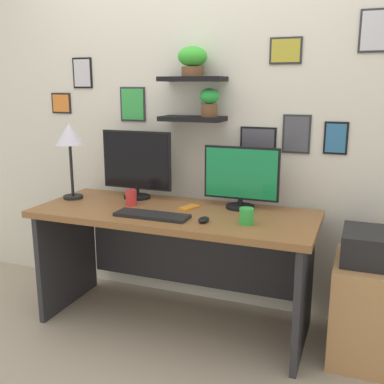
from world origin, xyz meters
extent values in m
plane|color=tan|center=(0.00, 0.00, 0.00)|extent=(8.00, 8.00, 0.00)
cube|color=silver|center=(0.00, 0.44, 1.35)|extent=(4.40, 0.04, 2.70)
cube|color=black|center=(0.00, 0.32, 1.28)|extent=(0.41, 0.20, 0.03)
cube|color=black|center=(0.00, 0.32, 1.53)|extent=(0.41, 0.20, 0.03)
cylinder|color=brown|center=(0.11, 0.32, 1.34)|extent=(0.10, 0.10, 0.08)
ellipsoid|color=green|center=(0.11, 0.32, 1.43)|extent=(0.13, 0.13, 0.10)
cylinder|color=brown|center=(0.00, 0.32, 1.58)|extent=(0.14, 0.14, 0.06)
ellipsoid|color=green|center=(0.00, 0.32, 1.67)|extent=(0.19, 0.19, 0.12)
cube|color=#2D2D33|center=(-0.48, 0.42, 1.37)|extent=(0.19, 0.02, 0.24)
cube|color=green|center=(-0.48, 0.41, 1.37)|extent=(0.17, 0.00, 0.21)
cube|color=black|center=(0.41, 0.42, 1.13)|extent=(0.23, 0.02, 0.21)
cube|color=#4C4C56|center=(0.41, 0.41, 1.13)|extent=(0.21, 0.00, 0.19)
cube|color=black|center=(-1.08, 0.42, 1.36)|extent=(0.16, 0.02, 0.15)
cube|color=orange|center=(-1.08, 0.41, 1.36)|extent=(0.14, 0.00, 0.13)
cube|color=#2D2D33|center=(0.56, 0.42, 1.70)|extent=(0.19, 0.02, 0.16)
cube|color=gold|center=(0.56, 0.41, 1.70)|extent=(0.17, 0.00, 0.13)
cube|color=#2D2D33|center=(1.07, 0.42, 1.79)|extent=(0.19, 0.02, 0.24)
cube|color=silver|center=(1.07, 0.41, 1.79)|extent=(0.17, 0.00, 0.21)
cube|color=black|center=(0.89, 0.42, 1.18)|extent=(0.14, 0.02, 0.20)
cube|color=teal|center=(0.89, 0.41, 1.18)|extent=(0.12, 0.00, 0.17)
cube|color=#2D2D33|center=(0.65, 0.42, 1.20)|extent=(0.17, 0.02, 0.24)
cube|color=#4C4C56|center=(0.65, 0.41, 1.20)|extent=(0.15, 0.00, 0.21)
cube|color=black|center=(-0.88, 0.42, 1.58)|extent=(0.16, 0.02, 0.21)
cube|color=silver|center=(-0.88, 0.41, 1.58)|extent=(0.13, 0.00, 0.19)
cube|color=brown|center=(0.00, 0.00, 0.73)|extent=(1.72, 0.68, 0.04)
cube|color=#2D2D33|center=(-0.80, 0.00, 0.35)|extent=(0.04, 0.62, 0.71)
cube|color=#2D2D33|center=(0.80, 0.00, 0.35)|extent=(0.04, 0.62, 0.71)
cube|color=#2D2D33|center=(0.00, 0.30, 0.39)|extent=(1.52, 0.02, 0.50)
cylinder|color=black|center=(-0.36, 0.21, 0.76)|extent=(0.18, 0.18, 0.02)
cylinder|color=black|center=(-0.36, 0.21, 0.80)|extent=(0.03, 0.03, 0.06)
cube|color=black|center=(-0.36, 0.22, 1.01)|extent=(0.49, 0.02, 0.39)
cube|color=black|center=(-0.36, 0.21, 1.01)|extent=(0.47, 0.00, 0.36)
cylinder|color=black|center=(0.36, 0.21, 0.76)|extent=(0.18, 0.18, 0.02)
cylinder|color=black|center=(0.36, 0.21, 0.79)|extent=(0.03, 0.03, 0.05)
cube|color=black|center=(0.36, 0.22, 0.97)|extent=(0.47, 0.02, 0.33)
cube|color=#198C4C|center=(0.36, 0.21, 0.97)|extent=(0.45, 0.00, 0.30)
cube|color=black|center=(-0.07, -0.17, 0.76)|extent=(0.44, 0.14, 0.02)
ellipsoid|color=black|center=(0.25, -0.16, 0.77)|extent=(0.06, 0.09, 0.03)
cylinder|color=black|center=(-0.76, 0.05, 0.76)|extent=(0.13, 0.13, 0.02)
cylinder|color=black|center=(-0.76, 0.05, 0.94)|extent=(0.02, 0.02, 0.34)
cone|color=silver|center=(-0.76, 0.05, 1.18)|extent=(0.19, 0.19, 0.14)
cube|color=orange|center=(0.06, 0.09, 0.76)|extent=(0.11, 0.16, 0.01)
cylinder|color=green|center=(0.48, -0.10, 0.80)|extent=(0.08, 0.08, 0.09)
cylinder|color=red|center=(-0.30, 0.03, 0.80)|extent=(0.07, 0.07, 0.10)
cube|color=tan|center=(1.17, 0.06, 0.28)|extent=(0.44, 0.50, 0.56)
cube|color=black|center=(1.17, 0.06, 0.65)|extent=(0.38, 0.34, 0.17)
camera|label=1|loc=(1.06, -2.44, 1.49)|focal=42.48mm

